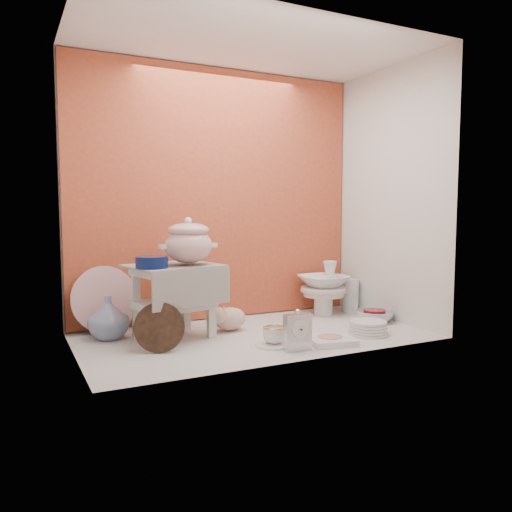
{
  "coord_description": "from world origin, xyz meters",
  "views": [
    {
      "loc": [
        -1.16,
        -2.37,
        0.66
      ],
      "look_at": [
        0.02,
        0.02,
        0.42
      ],
      "focal_mm": 35.7,
      "sensor_mm": 36.0,
      "label": 1
    }
  ],
  "objects_px": {
    "porcelain_tower": "(323,288)",
    "blue_white_vase": "(108,318)",
    "plush_pig": "(230,318)",
    "gold_rim_teacup": "(274,335)",
    "floral_platter": "(105,299)",
    "crystal_bowl": "(374,316)",
    "soup_tureen": "(188,241)",
    "mantel_clock": "(297,330)",
    "step_stool": "(174,301)",
    "dinner_plate_stack": "(368,328)"
  },
  "relations": [
    {
      "from": "porcelain_tower",
      "to": "blue_white_vase",
      "type": "bearing_deg",
      "value": -179.0
    },
    {
      "from": "plush_pig",
      "to": "gold_rim_teacup",
      "type": "xyz_separation_m",
      "value": [
        0.07,
        -0.38,
        -0.01
      ]
    },
    {
      "from": "floral_platter",
      "to": "porcelain_tower",
      "type": "xyz_separation_m",
      "value": [
        1.32,
        -0.14,
        -0.01
      ]
    },
    {
      "from": "floral_platter",
      "to": "plush_pig",
      "type": "xyz_separation_m",
      "value": [
        0.62,
        -0.28,
        -0.11
      ]
    },
    {
      "from": "gold_rim_teacup",
      "to": "porcelain_tower",
      "type": "height_order",
      "value": "porcelain_tower"
    },
    {
      "from": "crystal_bowl",
      "to": "soup_tureen",
      "type": "bearing_deg",
      "value": 173.04
    },
    {
      "from": "mantel_clock",
      "to": "plush_pig",
      "type": "distance_m",
      "value": 0.52
    },
    {
      "from": "soup_tureen",
      "to": "floral_platter",
      "type": "xyz_separation_m",
      "value": [
        -0.37,
        0.32,
        -0.32
      ]
    },
    {
      "from": "plush_pig",
      "to": "crystal_bowl",
      "type": "relative_size",
      "value": 1.07
    },
    {
      "from": "floral_platter",
      "to": "blue_white_vase",
      "type": "bearing_deg",
      "value": -94.07
    },
    {
      "from": "porcelain_tower",
      "to": "mantel_clock",
      "type": "bearing_deg",
      "value": -131.99
    },
    {
      "from": "step_stool",
      "to": "crystal_bowl",
      "type": "relative_size",
      "value": 2.0
    },
    {
      "from": "plush_pig",
      "to": "dinner_plate_stack",
      "type": "relative_size",
      "value": 1.12
    },
    {
      "from": "soup_tureen",
      "to": "plush_pig",
      "type": "relative_size",
      "value": 1.23
    },
    {
      "from": "step_stool",
      "to": "mantel_clock",
      "type": "height_order",
      "value": "step_stool"
    },
    {
      "from": "blue_white_vase",
      "to": "porcelain_tower",
      "type": "height_order",
      "value": "porcelain_tower"
    },
    {
      "from": "gold_rim_teacup",
      "to": "dinner_plate_stack",
      "type": "bearing_deg",
      "value": -2.34
    },
    {
      "from": "soup_tureen",
      "to": "dinner_plate_stack",
      "type": "height_order",
      "value": "soup_tureen"
    },
    {
      "from": "step_stool",
      "to": "crystal_bowl",
      "type": "distance_m",
      "value": 1.2
    },
    {
      "from": "soup_tureen",
      "to": "gold_rim_teacup",
      "type": "xyz_separation_m",
      "value": [
        0.32,
        -0.34,
        -0.45
      ]
    },
    {
      "from": "gold_rim_teacup",
      "to": "step_stool",
      "type": "bearing_deg",
      "value": 135.86
    },
    {
      "from": "dinner_plate_stack",
      "to": "floral_platter",
      "type": "bearing_deg",
      "value": 151.18
    },
    {
      "from": "blue_white_vase",
      "to": "crystal_bowl",
      "type": "xyz_separation_m",
      "value": [
        1.48,
        -0.3,
        -0.08
      ]
    },
    {
      "from": "dinner_plate_stack",
      "to": "mantel_clock",
      "type": "bearing_deg",
      "value": -169.21
    },
    {
      "from": "blue_white_vase",
      "to": "mantel_clock",
      "type": "distance_m",
      "value": 0.98
    },
    {
      "from": "soup_tureen",
      "to": "floral_platter",
      "type": "distance_m",
      "value": 0.59
    },
    {
      "from": "floral_platter",
      "to": "mantel_clock",
      "type": "bearing_deg",
      "value": -46.16
    },
    {
      "from": "blue_white_vase",
      "to": "porcelain_tower",
      "type": "xyz_separation_m",
      "value": [
        1.33,
        0.02,
        0.06
      ]
    },
    {
      "from": "blue_white_vase",
      "to": "dinner_plate_stack",
      "type": "distance_m",
      "value": 1.36
    },
    {
      "from": "floral_platter",
      "to": "dinner_plate_stack",
      "type": "xyz_separation_m",
      "value": [
        1.24,
        -0.68,
        -0.14
      ]
    },
    {
      "from": "gold_rim_teacup",
      "to": "crystal_bowl",
      "type": "xyz_separation_m",
      "value": [
        0.79,
        0.2,
        -0.02
      ]
    },
    {
      "from": "soup_tureen",
      "to": "mantel_clock",
      "type": "bearing_deg",
      "value": -50.11
    },
    {
      "from": "step_stool",
      "to": "dinner_plate_stack",
      "type": "relative_size",
      "value": 2.09
    },
    {
      "from": "plush_pig",
      "to": "dinner_plate_stack",
      "type": "height_order",
      "value": "plush_pig"
    },
    {
      "from": "mantel_clock",
      "to": "plush_pig",
      "type": "height_order",
      "value": "mantel_clock"
    },
    {
      "from": "plush_pig",
      "to": "soup_tureen",
      "type": "bearing_deg",
      "value": -169.66
    },
    {
      "from": "plush_pig",
      "to": "floral_platter",
      "type": "bearing_deg",
      "value": 155.73
    },
    {
      "from": "blue_white_vase",
      "to": "plush_pig",
      "type": "bearing_deg",
      "value": -10.55
    },
    {
      "from": "step_stool",
      "to": "floral_platter",
      "type": "bearing_deg",
      "value": 123.51
    },
    {
      "from": "crystal_bowl",
      "to": "porcelain_tower",
      "type": "height_order",
      "value": "porcelain_tower"
    },
    {
      "from": "mantel_clock",
      "to": "step_stool",
      "type": "bearing_deg",
      "value": 132.96
    },
    {
      "from": "gold_rim_teacup",
      "to": "dinner_plate_stack",
      "type": "height_order",
      "value": "gold_rim_teacup"
    },
    {
      "from": "step_stool",
      "to": "dinner_plate_stack",
      "type": "xyz_separation_m",
      "value": [
        0.95,
        -0.4,
        -0.15
      ]
    },
    {
      "from": "step_stool",
      "to": "floral_platter",
      "type": "relative_size",
      "value": 1.2
    },
    {
      "from": "soup_tureen",
      "to": "blue_white_vase",
      "type": "relative_size",
      "value": 1.31
    },
    {
      "from": "step_stool",
      "to": "plush_pig",
      "type": "height_order",
      "value": "step_stool"
    },
    {
      "from": "soup_tureen",
      "to": "blue_white_vase",
      "type": "height_order",
      "value": "soup_tureen"
    },
    {
      "from": "gold_rim_teacup",
      "to": "blue_white_vase",
      "type": "bearing_deg",
      "value": 144.46
    },
    {
      "from": "dinner_plate_stack",
      "to": "step_stool",
      "type": "bearing_deg",
      "value": 157.15
    },
    {
      "from": "mantel_clock",
      "to": "porcelain_tower",
      "type": "relative_size",
      "value": 0.57
    }
  ]
}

